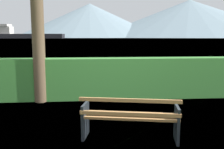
{
  "coord_description": "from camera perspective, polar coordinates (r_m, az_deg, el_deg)",
  "views": [
    {
      "loc": [
        -0.76,
        -4.67,
        1.95
      ],
      "look_at": [
        0.0,
        4.02,
        0.66
      ],
      "focal_mm": 40.86,
      "sensor_mm": 36.0,
      "label": 1
    }
  ],
  "objects": [
    {
      "name": "ground_plane",
      "position": [
        5.11,
        4.03,
        -14.04
      ],
      "size": [
        1400.0,
        1400.0,
        0.0
      ],
      "primitive_type": "plane",
      "color": "#567A38"
    },
    {
      "name": "water_surface",
      "position": [
        311.7,
        -4.88,
        8.05
      ],
      "size": [
        620.0,
        620.0,
        0.0
      ],
      "primitive_type": "plane",
      "color": "#6B8EA3",
      "rests_on": "ground_plane"
    },
    {
      "name": "park_bench",
      "position": [
        4.91,
        4.05,
        -9.67
      ],
      "size": [
        1.91,
        0.93,
        0.87
      ],
      "color": "#A0703F",
      "rests_on": "ground_plane"
    },
    {
      "name": "hedge_row",
      "position": [
        8.13,
        0.43,
        -0.83
      ],
      "size": [
        9.2,
        0.65,
        1.29
      ],
      "primitive_type": "cube",
      "color": "#387A33",
      "rests_on": "ground_plane"
    },
    {
      "name": "cargo_ship_large",
      "position": [
        331.65,
        -19.4,
        8.45
      ],
      "size": [
        88.49,
        26.42,
        17.09
      ],
      "color": "#232328",
      "rests_on": "water_surface"
    },
    {
      "name": "distant_hills",
      "position": [
        561.12,
        -2.87,
        12.31
      ],
      "size": [
        913.57,
        427.32,
        82.98
      ],
      "color": "slate",
      "rests_on": "ground_plane"
    }
  ]
}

